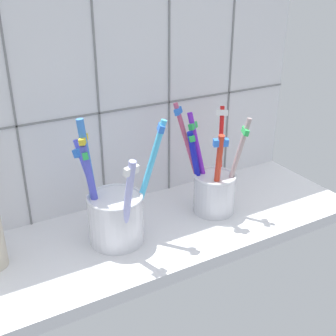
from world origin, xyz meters
TOP-DOWN VIEW (x-y plane):
  - counter_slab at (0.00, 0.00)cm, footprint 64.00×22.00cm
  - tile_wall_back at (0.00, 12.00)cm, footprint 64.00×2.20cm
  - toothbrush_cup_left at (-9.02, 0.03)cm, footprint 12.02×12.12cm
  - toothbrush_cup_right at (8.83, 0.26)cm, footprint 11.00×9.78cm

SIDE VIEW (x-z plane):
  - counter_slab at x=0.00cm, z-range 0.00..2.00cm
  - toothbrush_cup_right at x=8.83cm, z-range -2.59..15.67cm
  - toothbrush_cup_left at x=-9.02cm, z-range -3.01..16.33cm
  - tile_wall_back at x=0.00cm, z-range 0.00..45.00cm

